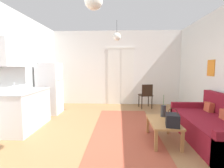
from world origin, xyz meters
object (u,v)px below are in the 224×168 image
at_px(handbag, 172,120).
at_px(pendant_lamp_far, 117,37).
at_px(couch, 216,127).
at_px(pendant_lamp_near, 94,0).
at_px(refrigerator, 50,88).
at_px(coffee_table, 163,124).
at_px(bamboo_vase, 163,111).
at_px(accent_chair, 146,94).

height_order(handbag, pendant_lamp_far, pendant_lamp_far).
bearing_deg(handbag, couch, 19.55).
bearing_deg(pendant_lamp_near, refrigerator, 124.39).
xyz_separation_m(coffee_table, bamboo_vase, (0.07, 0.28, 0.18)).
xyz_separation_m(bamboo_vase, refrigerator, (-3.07, 1.55, 0.26)).
bearing_deg(pendant_lamp_far, bamboo_vase, -57.82).
bearing_deg(pendant_lamp_near, pendant_lamp_far, 84.15).
distance_m(refrigerator, pendant_lamp_far, 2.59).
bearing_deg(pendant_lamp_near, accent_chair, 69.06).
bearing_deg(refrigerator, coffee_table, -31.45).
bearing_deg(coffee_table, refrigerator, 148.55).
height_order(coffee_table, pendant_lamp_near, pendant_lamp_near).
bearing_deg(pendant_lamp_far, handbag, -64.73).
height_order(couch, accent_chair, couch).
bearing_deg(accent_chair, coffee_table, 77.51).
xyz_separation_m(couch, pendant_lamp_near, (-2.23, -0.86, 2.06)).
xyz_separation_m(couch, handbag, (-0.94, -0.33, 0.24)).
bearing_deg(refrigerator, accent_chair, 13.59).
bearing_deg(coffee_table, handbag, -72.87).
relative_size(coffee_table, pendant_lamp_far, 1.45).
relative_size(handbag, pendant_lamp_near, 0.52).
height_order(couch, coffee_table, couch).
xyz_separation_m(bamboo_vase, accent_chair, (0.02, 2.30, -0.03)).
bearing_deg(pendant_lamp_far, refrigerator, -179.06).
height_order(bamboo_vase, refrigerator, refrigerator).
distance_m(handbag, accent_chair, 2.85).
distance_m(refrigerator, pendant_lamp_near, 3.54).
distance_m(couch, refrigerator, 4.43).
distance_m(coffee_table, pendant_lamp_near, 2.45).
xyz_separation_m(handbag, refrigerator, (-3.09, 2.11, 0.27)).
relative_size(bamboo_vase, handbag, 1.43).
height_order(couch, bamboo_vase, couch).
distance_m(accent_chair, pendant_lamp_far, 2.23).
bearing_deg(pendant_lamp_near, coffee_table, 33.55).
bearing_deg(accent_chair, handbag, 79.38).
bearing_deg(handbag, refrigerator, 145.68).
bearing_deg(handbag, bamboo_vase, 91.11).
relative_size(couch, refrigerator, 1.23).
bearing_deg(couch, refrigerator, 156.26).
relative_size(coffee_table, refrigerator, 0.56).
distance_m(bamboo_vase, refrigerator, 3.45).
distance_m(handbag, pendant_lamp_far, 2.99).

